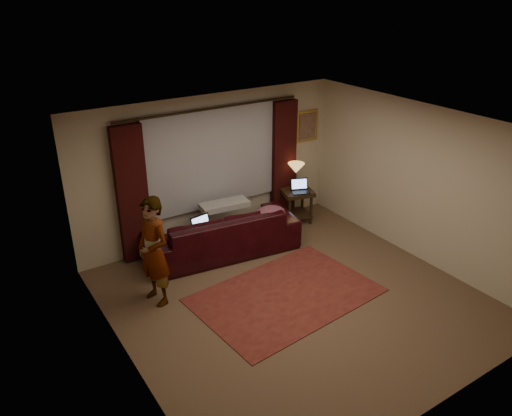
{
  "coord_description": "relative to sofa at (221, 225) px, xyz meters",
  "views": [
    {
      "loc": [
        -3.85,
        -4.86,
        4.34
      ],
      "look_at": [
        0.1,
        1.2,
        1.0
      ],
      "focal_mm": 35.0,
      "sensor_mm": 36.0,
      "label": 1
    }
  ],
  "objects": [
    {
      "name": "sheer_curtain",
      "position": [
        0.21,
        0.62,
        0.97
      ],
      "size": [
        2.5,
        0.05,
        1.8
      ],
      "primitive_type": "cube",
      "color": "#9F9FA7",
      "rests_on": "wall_back"
    },
    {
      "name": "area_rug",
      "position": [
        0.16,
        -1.67,
        -0.52
      ],
      "size": [
        2.8,
        2.0,
        0.01
      ],
      "primitive_type": "cube",
      "rotation": [
        0.0,
        0.0,
        0.09
      ],
      "color": "maroon",
      "rests_on": "floor"
    },
    {
      "name": "throw_blanket",
      "position": [
        0.19,
        0.2,
        0.53
      ],
      "size": [
        0.89,
        0.44,
        0.1
      ],
      "primitive_type": "cube",
      "rotation": [
        0.0,
        0.0,
        -0.12
      ],
      "color": "#979690",
      "rests_on": "sofa"
    },
    {
      "name": "clothing_pile",
      "position": [
        0.79,
        -0.31,
        0.12
      ],
      "size": [
        0.62,
        0.5,
        0.24
      ],
      "primitive_type": "ellipsoid",
      "rotation": [
        0.0,
        0.0,
        -0.12
      ],
      "color": "brown",
      "rests_on": "sofa"
    },
    {
      "name": "tiffany_lamp",
      "position": [
        1.85,
        0.34,
        0.38
      ],
      "size": [
        0.42,
        0.42,
        0.51
      ],
      "primitive_type": null,
      "rotation": [
        0.0,
        0.0,
        -0.42
      ],
      "color": "olive",
      "rests_on": "end_table"
    },
    {
      "name": "wall_front",
      "position": [
        0.21,
        -4.32,
        0.77
      ],
      "size": [
        5.0,
        0.02,
        2.6
      ],
      "primitive_type": "cube",
      "color": "beige",
      "rests_on": "ground"
    },
    {
      "name": "wall_left",
      "position": [
        -2.29,
        -1.82,
        0.77
      ],
      "size": [
        0.02,
        5.0,
        2.6
      ],
      "primitive_type": "cube",
      "color": "beige",
      "rests_on": "ground"
    },
    {
      "name": "picture_frame",
      "position": [
        2.31,
        0.65,
        1.22
      ],
      "size": [
        0.5,
        0.04,
        0.6
      ],
      "primitive_type": "cube",
      "color": "gold",
      "rests_on": "wall_back"
    },
    {
      "name": "ceiling",
      "position": [
        0.21,
        -1.82,
        2.07
      ],
      "size": [
        5.0,
        5.0,
        0.02
      ],
      "primitive_type": "cube",
      "color": "silver",
      "rests_on": "ground"
    },
    {
      "name": "floor",
      "position": [
        0.21,
        -1.82,
        -0.53
      ],
      "size": [
        5.0,
        5.0,
        0.01
      ],
      "primitive_type": "cube",
      "color": "brown",
      "rests_on": "ground"
    },
    {
      "name": "laptop_sofa",
      "position": [
        -0.36,
        -0.12,
        0.13
      ],
      "size": [
        0.41,
        0.44,
        0.26
      ],
      "primitive_type": null,
      "rotation": [
        0.0,
        0.0,
        0.16
      ],
      "color": "black",
      "rests_on": "sofa"
    },
    {
      "name": "wall_back",
      "position": [
        0.21,
        0.68,
        0.77
      ],
      "size": [
        5.0,
        0.02,
        2.6
      ],
      "primitive_type": "cube",
      "color": "beige",
      "rests_on": "ground"
    },
    {
      "name": "wall_right",
      "position": [
        2.71,
        -1.82,
        0.77
      ],
      "size": [
        0.02,
        5.0,
        2.6
      ],
      "primitive_type": "cube",
      "color": "beige",
      "rests_on": "ground"
    },
    {
      "name": "person",
      "position": [
        -1.5,
        -0.74,
        0.3
      ],
      "size": [
        0.58,
        0.58,
        1.65
      ],
      "primitive_type": "imported",
      "rotation": [
        0.0,
        0.0,
        -1.34
      ],
      "color": "#979690",
      "rests_on": "floor"
    },
    {
      "name": "sofa",
      "position": [
        0.0,
        0.0,
        0.0
      ],
      "size": [
        2.74,
        1.46,
        1.06
      ],
      "primitive_type": "imported",
      "rotation": [
        0.0,
        0.0,
        3.01
      ],
      "color": "black",
      "rests_on": "floor"
    },
    {
      "name": "laptop_table",
      "position": [
        1.81,
        0.14,
        0.25
      ],
      "size": [
        0.44,
        0.46,
        0.24
      ],
      "primitive_type": null,
      "rotation": [
        0.0,
        0.0,
        -0.39
      ],
      "color": "black",
      "rests_on": "end_table"
    },
    {
      "name": "end_table",
      "position": [
        1.83,
        0.27,
        -0.2
      ],
      "size": [
        0.7,
        0.7,
        0.66
      ],
      "primitive_type": "cube",
      "rotation": [
        0.0,
        0.0,
        -0.28
      ],
      "color": "black",
      "rests_on": "floor"
    },
    {
      "name": "curtain_rod",
      "position": [
        0.21,
        0.57,
        1.85
      ],
      "size": [
        0.04,
        0.04,
        3.4
      ],
      "primitive_type": "cylinder",
      "color": "black",
      "rests_on": "wall_back"
    },
    {
      "name": "drape_left",
      "position": [
        -1.29,
        0.57,
        0.65
      ],
      "size": [
        0.5,
        0.14,
        2.3
      ],
      "primitive_type": "cube",
      "color": "black",
      "rests_on": "floor"
    },
    {
      "name": "drape_right",
      "position": [
        1.71,
        0.57,
        0.65
      ],
      "size": [
        0.5,
        0.14,
        2.3
      ],
      "primitive_type": "cube",
      "color": "black",
      "rests_on": "floor"
    }
  ]
}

